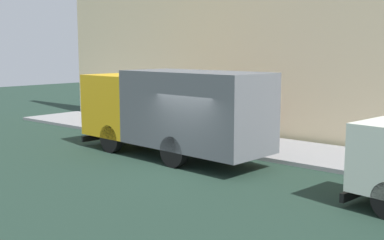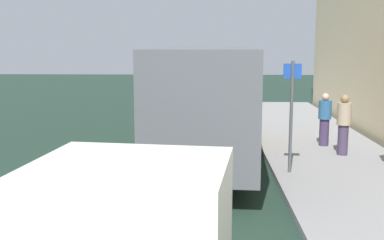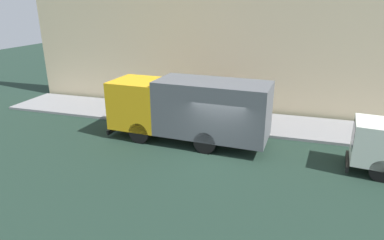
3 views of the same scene
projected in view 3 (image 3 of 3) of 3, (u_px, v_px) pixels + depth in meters
ground at (216, 156)px, 15.43m from camera, size 80.00×80.00×0.00m
sidewalk at (235, 121)px, 19.82m from camera, size 3.79×30.00×0.14m
building_facade at (246, 13)px, 19.94m from camera, size 0.50×30.00×12.35m
large_utility_truck at (189, 107)px, 16.55m from camera, size 2.90×8.28×3.23m
pedestrian_walking at (221, 98)px, 21.00m from camera, size 0.47×0.47×1.76m
pedestrian_standing at (196, 100)px, 20.49m from camera, size 0.54×0.54×1.76m
pedestrian_third at (176, 100)px, 20.64m from camera, size 0.48×0.48×1.66m
street_sign_post at (221, 99)px, 18.05m from camera, size 0.44×0.08×2.79m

